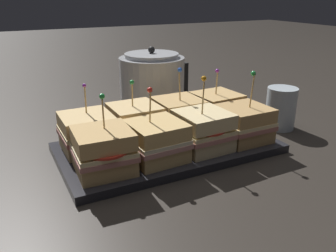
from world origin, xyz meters
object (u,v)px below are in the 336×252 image
at_px(sandwich_back_far_left, 87,132).
at_px(sandwich_front_far_right, 243,123).
at_px(sandwich_front_center_left, 156,141).
at_px(sandwich_front_center_right, 203,131).
at_px(serving_platter, 168,148).
at_px(drinking_glass, 280,108).
at_px(sandwich_back_far_right, 216,110).
at_px(sandwich_back_center_left, 135,123).
at_px(sandwich_back_center_right, 178,116).
at_px(kettle_steel, 152,83).
at_px(sandwich_front_far_left, 103,151).

bearing_deg(sandwich_back_far_left, sandwich_front_far_right, -18.11).
distance_m(sandwich_front_center_left, sandwich_front_center_right, 0.11).
xyz_separation_m(serving_platter, drinking_glass, (0.34, 0.00, 0.05)).
distance_m(sandwich_front_center_left, sandwich_back_far_right, 0.25).
xyz_separation_m(sandwich_front_center_right, sandwich_back_far_left, (-0.23, 0.11, -0.00)).
distance_m(sandwich_front_far_right, sandwich_back_far_left, 0.36).
bearing_deg(sandwich_front_far_right, serving_platter, 162.00).
bearing_deg(sandwich_back_far_left, drinking_glass, -5.81).
bearing_deg(sandwich_front_far_right, sandwich_back_far_right, 90.55).
height_order(sandwich_front_center_left, sandwich_back_center_left, sandwich_front_center_left).
height_order(sandwich_back_center_right, drinking_glass, sandwich_back_center_right).
bearing_deg(sandwich_back_center_left, sandwich_back_center_right, -0.15).
height_order(sandwich_back_far_left, sandwich_back_center_right, sandwich_back_center_right).
bearing_deg(sandwich_front_center_left, kettle_steel, 66.72).
bearing_deg(sandwich_back_far_right, sandwich_front_center_left, -153.39).
relative_size(sandwich_front_center_left, sandwich_back_far_right, 1.03).
height_order(sandwich_front_far_right, sandwich_back_center_right, sandwich_front_far_right).
bearing_deg(serving_platter, sandwich_front_far_left, -160.79).
xyz_separation_m(sandwich_back_center_right, kettle_steel, (0.04, 0.23, 0.03)).
relative_size(sandwich_front_far_right, sandwich_back_far_left, 1.13).
distance_m(sandwich_front_center_left, drinking_glass, 0.40).
height_order(sandwich_front_center_left, kettle_steel, kettle_steel).
distance_m(serving_platter, sandwich_back_center_left, 0.10).
relative_size(sandwich_front_far_left, kettle_steel, 0.71).
distance_m(sandwich_front_center_right, kettle_steel, 0.35).
relative_size(sandwich_front_far_left, sandwich_back_far_left, 1.05).
xyz_separation_m(sandwich_front_center_left, sandwich_back_far_left, (-0.11, 0.11, -0.00)).
relative_size(sandwich_front_center_left, sandwich_back_center_left, 1.06).
height_order(sandwich_front_far_left, sandwich_front_far_right, sandwich_front_far_right).
height_order(sandwich_front_center_left, sandwich_front_far_right, sandwich_front_far_right).
xyz_separation_m(sandwich_front_center_right, sandwich_front_far_right, (0.11, 0.00, -0.00)).
height_order(sandwich_front_far_right, kettle_steel, kettle_steel).
bearing_deg(sandwich_front_center_left, sandwich_front_far_right, 0.44).
xyz_separation_m(sandwich_back_center_left, sandwich_back_far_right, (0.23, -0.00, -0.00)).
bearing_deg(sandwich_back_far_left, sandwich_back_far_right, -0.10).
bearing_deg(sandwich_front_far_left, sandwich_front_center_right, 0.72).
bearing_deg(sandwich_back_far_left, kettle_steel, 41.56).
bearing_deg(kettle_steel, sandwich_back_center_right, -99.02).
bearing_deg(sandwich_front_center_left, sandwich_back_far_right, 26.61).
distance_m(sandwich_back_far_left, kettle_steel, 0.35).
xyz_separation_m(sandwich_back_far_left, sandwich_back_center_left, (0.11, 0.00, 0.00)).
xyz_separation_m(sandwich_front_center_right, sandwich_back_center_right, (-0.00, 0.11, -0.00)).
distance_m(sandwich_front_center_right, sandwich_back_far_right, 0.16).
bearing_deg(sandwich_front_center_left, drinking_glass, 8.86).
bearing_deg(drinking_glass, serving_platter, -179.25).
bearing_deg(sandwich_front_center_left, sandwich_front_center_right, 0.45).
bearing_deg(serving_platter, sandwich_front_center_left, -134.37).
bearing_deg(sandwich_back_center_right, sandwich_front_center_left, -134.72).
height_order(sandwich_front_far_left, sandwich_back_center_left, sandwich_front_far_left).
bearing_deg(sandwich_front_far_left, serving_platter, 19.21).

